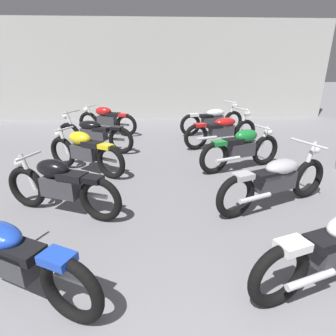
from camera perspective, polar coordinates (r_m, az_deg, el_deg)
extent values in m
cube|color=#B2B2AD|center=(11.30, -2.42, 19.03)|extent=(13.25, 0.24, 3.60)
torus|color=black|center=(2.75, -18.92, -22.26)|extent=(0.64, 0.41, 0.67)
cube|color=#38383D|center=(3.17, -29.59, -15.35)|extent=(0.70, 0.52, 0.28)
cube|color=black|center=(2.94, -27.41, -14.60)|extent=(0.47, 0.40, 0.10)
cube|color=blue|center=(2.62, -21.40, -16.57)|extent=(0.34, 0.31, 0.08)
cylinder|color=silver|center=(2.97, -20.89, -19.29)|extent=(0.52, 0.32, 0.07)
torus|color=black|center=(4.89, -26.55, -3.46)|extent=(0.66, 0.36, 0.67)
torus|color=black|center=(4.11, -13.46, -6.22)|extent=(0.66, 0.36, 0.67)
cylinder|color=silver|center=(4.74, -26.36, -0.74)|extent=(0.25, 0.16, 0.56)
cube|color=#38383D|center=(4.43, -20.75, -3.58)|extent=(0.62, 0.44, 0.28)
ellipsoid|color=black|center=(4.39, -22.22, -0.05)|extent=(0.59, 0.46, 0.26)
cube|color=black|center=(4.22, -18.77, -1.57)|extent=(0.46, 0.37, 0.10)
cube|color=black|center=(4.04, -15.02, -2.18)|extent=(0.34, 0.29, 0.08)
cylinder|color=silver|center=(4.62, -26.34, 2.16)|extent=(0.22, 0.46, 0.04)
sphere|color=white|center=(4.79, -27.82, 1.02)|extent=(0.14, 0.14, 0.14)
cylinder|color=silver|center=(4.34, -15.35, -5.17)|extent=(0.53, 0.28, 0.07)
torus|color=black|center=(6.43, -20.44, 3.00)|extent=(0.62, 0.45, 0.67)
torus|color=black|center=(5.54, -11.47, 1.17)|extent=(0.62, 0.45, 0.67)
cylinder|color=silver|center=(6.30, -20.25, 5.15)|extent=(0.24, 0.19, 0.56)
cube|color=#38383D|center=(5.94, -16.38, 3.07)|extent=(0.61, 0.51, 0.28)
ellipsoid|color=yellow|center=(5.93, -17.35, 5.77)|extent=(0.59, 0.51, 0.26)
cube|color=black|center=(5.73, -15.00, 4.67)|extent=(0.47, 0.42, 0.10)
cube|color=yellow|center=(5.52, -12.49, 4.27)|extent=(0.34, 0.32, 0.08)
cylinder|color=silver|center=(6.20, -20.18, 7.40)|extent=(0.29, 0.42, 0.04)
sphere|color=white|center=(6.37, -21.25, 6.49)|extent=(0.14, 0.14, 0.14)
cylinder|color=silver|center=(5.80, -12.54, 1.76)|extent=(0.50, 0.35, 0.07)
torus|color=black|center=(7.84, -19.24, 6.22)|extent=(0.66, 0.36, 0.67)
torus|color=black|center=(7.03, -9.46, 5.50)|extent=(0.66, 0.36, 0.67)
cylinder|color=silver|center=(7.72, -19.04, 8.41)|extent=(0.28, 0.17, 0.66)
cube|color=#38383D|center=(7.38, -14.68, 6.65)|extent=(0.70, 0.48, 0.28)
ellipsoid|color=black|center=(7.39, -15.50, 8.34)|extent=(0.68, 0.53, 0.22)
cube|color=black|center=(7.23, -13.31, 7.63)|extent=(0.46, 0.38, 0.10)
cube|color=black|center=(7.00, -10.34, 7.93)|extent=(0.34, 0.29, 0.08)
cylinder|color=silver|center=(7.63, -18.95, 10.66)|extent=(0.30, 0.64, 0.04)
sphere|color=white|center=(7.77, -20.03, 9.80)|extent=(0.14, 0.14, 0.14)
cylinder|color=silver|center=(7.26, -10.72, 5.76)|extent=(0.53, 0.28, 0.07)
torus|color=black|center=(9.34, -15.66, 8.83)|extent=(0.66, 0.35, 0.67)
torus|color=black|center=(8.71, -8.37, 8.54)|extent=(0.66, 0.35, 0.67)
cylinder|color=silver|center=(9.25, -15.40, 10.39)|extent=(0.25, 0.15, 0.56)
cube|color=#38383D|center=(8.99, -12.19, 9.33)|extent=(0.62, 0.43, 0.28)
ellipsoid|color=red|center=(8.99, -12.90, 11.10)|extent=(0.59, 0.45, 0.26)
cube|color=black|center=(8.84, -11.03, 10.55)|extent=(0.46, 0.37, 0.10)
cube|color=red|center=(8.69, -9.08, 10.50)|extent=(0.33, 0.29, 0.08)
cylinder|color=silver|center=(9.18, -15.23, 11.98)|extent=(0.21, 0.46, 0.04)
sphere|color=white|center=(9.30, -16.22, 11.24)|extent=(0.14, 0.14, 0.14)
cylinder|color=silver|center=(8.93, -9.46, 8.66)|extent=(0.54, 0.27, 0.07)
torus|color=black|center=(2.93, 21.46, -19.53)|extent=(0.67, 0.31, 0.67)
cube|color=black|center=(3.14, 29.37, -12.61)|extent=(0.45, 0.35, 0.10)
cube|color=white|center=(2.82, 23.83, -14.10)|extent=(0.33, 0.28, 0.08)
cylinder|color=silver|center=(3.03, 26.83, -19.41)|extent=(0.54, 0.24, 0.07)
torus|color=black|center=(5.23, 26.36, -1.91)|extent=(0.66, 0.36, 0.67)
torus|color=black|center=(4.20, 13.46, -5.60)|extent=(0.66, 0.36, 0.67)
cylinder|color=silver|center=(5.07, 26.35, 1.17)|extent=(0.28, 0.17, 0.66)
cube|color=#38383D|center=(4.64, 20.78, -2.45)|extent=(0.70, 0.47, 0.28)
ellipsoid|color=#B7B7BC|center=(4.64, 21.98, 0.28)|extent=(0.68, 0.53, 0.22)
cube|color=black|center=(4.44, 19.04, -1.32)|extent=(0.46, 0.37, 0.10)
cube|color=#B7B7BC|center=(4.14, 14.88, -1.58)|extent=(0.34, 0.29, 0.08)
cylinder|color=silver|center=(4.93, 26.49, 4.45)|extent=(0.29, 0.64, 0.04)
sphere|color=white|center=(5.12, 27.66, 3.39)|extent=(0.14, 0.14, 0.14)
cylinder|color=silver|center=(4.28, 17.15, -5.78)|extent=(0.53, 0.27, 0.07)
torus|color=black|center=(6.52, 18.95, 3.42)|extent=(0.67, 0.33, 0.67)
torus|color=black|center=(5.74, 9.27, 2.01)|extent=(0.67, 0.33, 0.67)
cylinder|color=silver|center=(6.40, 18.68, 5.57)|extent=(0.25, 0.15, 0.56)
cube|color=#38383D|center=(6.08, 14.50, 3.67)|extent=(0.62, 0.42, 0.28)
ellipsoid|color=#197F33|center=(6.07, 15.48, 6.29)|extent=(0.58, 0.44, 0.26)
cube|color=black|center=(5.89, 12.97, 5.29)|extent=(0.46, 0.36, 0.10)
cube|color=#197F33|center=(5.71, 10.29, 4.99)|extent=(0.33, 0.28, 0.08)
cylinder|color=silver|center=(6.30, 18.55, 7.80)|extent=(0.20, 0.46, 0.04)
sphere|color=white|center=(6.46, 19.76, 6.86)|extent=(0.14, 0.14, 0.14)
cylinder|color=silver|center=(5.78, 12.03, 1.75)|extent=(0.54, 0.26, 0.07)
torus|color=black|center=(8.08, 15.20, 7.08)|extent=(0.67, 0.32, 0.67)
torus|color=black|center=(7.29, 5.66, 6.25)|extent=(0.67, 0.32, 0.67)
cylinder|color=silver|center=(7.97, 14.94, 9.20)|extent=(0.28, 0.15, 0.66)
cube|color=#38383D|center=(7.64, 10.72, 7.43)|extent=(0.70, 0.44, 0.28)
ellipsoid|color=red|center=(7.64, 11.47, 9.09)|extent=(0.67, 0.49, 0.22)
cube|color=black|center=(7.49, 9.36, 8.36)|extent=(0.46, 0.35, 0.10)
cube|color=red|center=(7.27, 6.45, 8.60)|extent=(0.33, 0.28, 0.08)
cylinder|color=silver|center=(7.88, 14.80, 11.39)|extent=(0.25, 0.66, 0.04)
sphere|color=white|center=(8.02, 15.89, 10.57)|extent=(0.14, 0.14, 0.14)
cylinder|color=silver|center=(7.30, 7.87, 6.02)|extent=(0.54, 0.24, 0.07)
torus|color=black|center=(9.40, 12.91, 9.14)|extent=(0.67, 0.31, 0.67)
torus|color=black|center=(8.66, 4.52, 8.63)|extent=(0.67, 0.31, 0.67)
cylinder|color=silver|center=(9.30, 12.65, 10.99)|extent=(0.28, 0.15, 0.66)
cube|color=#38383D|center=(8.98, 8.92, 9.54)|extent=(0.70, 0.43, 0.28)
ellipsoid|color=white|center=(8.99, 9.56, 10.95)|extent=(0.67, 0.49, 0.22)
cube|color=black|center=(8.85, 7.72, 10.36)|extent=(0.45, 0.35, 0.10)
cube|color=white|center=(8.64, 5.19, 10.61)|extent=(0.33, 0.28, 0.08)
cylinder|color=silver|center=(9.22, 12.48, 12.88)|extent=(0.24, 0.66, 0.04)
sphere|color=white|center=(9.34, 13.47, 12.16)|extent=(0.14, 0.14, 0.14)
cylinder|color=silver|center=(8.66, 6.40, 8.43)|extent=(0.55, 0.23, 0.07)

